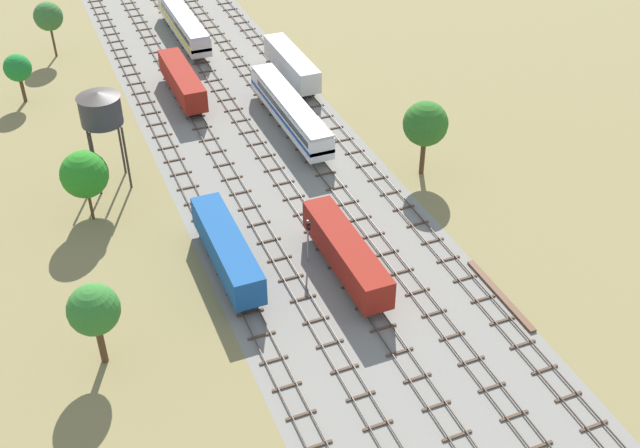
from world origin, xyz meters
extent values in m
plane|color=olive|center=(0.00, 56.00, 0.00)|extent=(480.00, 480.00, 0.00)
cube|color=gray|center=(0.00, 56.00, 0.00)|extent=(23.27, 176.00, 0.01)
cube|color=#47382D|center=(-10.35, 57.00, 0.22)|extent=(0.07, 126.00, 0.15)
cube|color=#47382D|center=(-8.92, 57.00, 0.22)|extent=(0.07, 126.00, 0.15)
cube|color=brown|center=(-9.64, 10.50, 0.07)|extent=(2.40, 0.22, 0.14)
cube|color=brown|center=(-9.64, 13.50, 0.07)|extent=(2.40, 0.22, 0.14)
cube|color=brown|center=(-9.64, 16.50, 0.07)|extent=(2.40, 0.22, 0.14)
cube|color=brown|center=(-9.64, 19.50, 0.07)|extent=(2.40, 0.22, 0.14)
cube|color=brown|center=(-9.64, 22.50, 0.07)|extent=(2.40, 0.22, 0.14)
cube|color=brown|center=(-9.64, 25.50, 0.07)|extent=(2.40, 0.22, 0.14)
cube|color=brown|center=(-9.64, 28.50, 0.07)|extent=(2.40, 0.22, 0.14)
cube|color=brown|center=(-9.64, 31.50, 0.07)|extent=(2.40, 0.22, 0.14)
cube|color=brown|center=(-9.64, 34.50, 0.07)|extent=(2.40, 0.22, 0.14)
cube|color=brown|center=(-9.64, 37.50, 0.07)|extent=(2.40, 0.22, 0.14)
cube|color=brown|center=(-9.64, 40.50, 0.07)|extent=(2.40, 0.22, 0.14)
cube|color=brown|center=(-9.64, 43.50, 0.07)|extent=(2.40, 0.22, 0.14)
cube|color=brown|center=(-9.64, 46.50, 0.07)|extent=(2.40, 0.22, 0.14)
cube|color=brown|center=(-9.64, 49.50, 0.07)|extent=(2.40, 0.22, 0.14)
cube|color=brown|center=(-9.64, 52.50, 0.07)|extent=(2.40, 0.22, 0.14)
cube|color=brown|center=(-9.64, 55.50, 0.07)|extent=(2.40, 0.22, 0.14)
cube|color=brown|center=(-9.64, 58.50, 0.07)|extent=(2.40, 0.22, 0.14)
cube|color=brown|center=(-9.64, 61.50, 0.07)|extent=(2.40, 0.22, 0.14)
cube|color=brown|center=(-9.64, 64.50, 0.07)|extent=(2.40, 0.22, 0.14)
cube|color=brown|center=(-9.64, 67.50, 0.07)|extent=(2.40, 0.22, 0.14)
cube|color=brown|center=(-9.64, 70.50, 0.07)|extent=(2.40, 0.22, 0.14)
cube|color=brown|center=(-9.64, 73.50, 0.07)|extent=(2.40, 0.22, 0.14)
cube|color=brown|center=(-9.64, 76.50, 0.07)|extent=(2.40, 0.22, 0.14)
cube|color=brown|center=(-9.64, 79.50, 0.07)|extent=(2.40, 0.22, 0.14)
cube|color=brown|center=(-9.64, 82.50, 0.07)|extent=(2.40, 0.22, 0.14)
cube|color=brown|center=(-9.64, 85.50, 0.07)|extent=(2.40, 0.22, 0.14)
cube|color=brown|center=(-9.64, 88.50, 0.07)|extent=(2.40, 0.22, 0.14)
cube|color=brown|center=(-9.64, 91.50, 0.07)|extent=(2.40, 0.22, 0.14)
cube|color=brown|center=(-9.64, 94.50, 0.07)|extent=(2.40, 0.22, 0.14)
cube|color=brown|center=(-9.64, 97.50, 0.07)|extent=(2.40, 0.22, 0.14)
cube|color=brown|center=(-9.64, 100.50, 0.07)|extent=(2.40, 0.22, 0.14)
cube|color=brown|center=(-9.64, 103.50, 0.07)|extent=(2.40, 0.22, 0.14)
cube|color=brown|center=(-9.64, 106.50, 0.07)|extent=(2.40, 0.22, 0.14)
cube|color=#47382D|center=(-5.54, 57.00, 0.22)|extent=(0.07, 126.00, 0.15)
cube|color=#47382D|center=(-4.10, 57.00, 0.22)|extent=(0.07, 126.00, 0.15)
cube|color=brown|center=(-4.82, 10.50, 0.07)|extent=(2.40, 0.22, 0.14)
cube|color=brown|center=(-4.82, 13.50, 0.07)|extent=(2.40, 0.22, 0.14)
cube|color=brown|center=(-4.82, 16.50, 0.07)|extent=(2.40, 0.22, 0.14)
cube|color=brown|center=(-4.82, 19.50, 0.07)|extent=(2.40, 0.22, 0.14)
cube|color=brown|center=(-4.82, 22.50, 0.07)|extent=(2.40, 0.22, 0.14)
cube|color=brown|center=(-4.82, 25.50, 0.07)|extent=(2.40, 0.22, 0.14)
cube|color=brown|center=(-4.82, 28.50, 0.07)|extent=(2.40, 0.22, 0.14)
cube|color=brown|center=(-4.82, 31.50, 0.07)|extent=(2.40, 0.22, 0.14)
cube|color=brown|center=(-4.82, 34.50, 0.07)|extent=(2.40, 0.22, 0.14)
cube|color=brown|center=(-4.82, 37.50, 0.07)|extent=(2.40, 0.22, 0.14)
cube|color=brown|center=(-4.82, 40.50, 0.07)|extent=(2.40, 0.22, 0.14)
cube|color=brown|center=(-4.82, 43.50, 0.07)|extent=(2.40, 0.22, 0.14)
cube|color=brown|center=(-4.82, 46.50, 0.07)|extent=(2.40, 0.22, 0.14)
cube|color=brown|center=(-4.82, 49.50, 0.07)|extent=(2.40, 0.22, 0.14)
cube|color=brown|center=(-4.82, 52.50, 0.07)|extent=(2.40, 0.22, 0.14)
cube|color=brown|center=(-4.82, 55.50, 0.07)|extent=(2.40, 0.22, 0.14)
cube|color=brown|center=(-4.82, 58.50, 0.07)|extent=(2.40, 0.22, 0.14)
cube|color=brown|center=(-4.82, 61.50, 0.07)|extent=(2.40, 0.22, 0.14)
cube|color=brown|center=(-4.82, 64.50, 0.07)|extent=(2.40, 0.22, 0.14)
cube|color=brown|center=(-4.82, 67.50, 0.07)|extent=(2.40, 0.22, 0.14)
cube|color=brown|center=(-4.82, 70.50, 0.07)|extent=(2.40, 0.22, 0.14)
cube|color=brown|center=(-4.82, 73.50, 0.07)|extent=(2.40, 0.22, 0.14)
cube|color=brown|center=(-4.82, 76.50, 0.07)|extent=(2.40, 0.22, 0.14)
cube|color=brown|center=(-4.82, 79.50, 0.07)|extent=(2.40, 0.22, 0.14)
cube|color=brown|center=(-4.82, 82.50, 0.07)|extent=(2.40, 0.22, 0.14)
cube|color=brown|center=(-4.82, 85.50, 0.07)|extent=(2.40, 0.22, 0.14)
cube|color=brown|center=(-4.82, 88.50, 0.07)|extent=(2.40, 0.22, 0.14)
cube|color=brown|center=(-4.82, 91.50, 0.07)|extent=(2.40, 0.22, 0.14)
cube|color=brown|center=(-4.82, 94.50, 0.07)|extent=(2.40, 0.22, 0.14)
cube|color=brown|center=(-4.82, 97.50, 0.07)|extent=(2.40, 0.22, 0.14)
cube|color=brown|center=(-4.82, 100.50, 0.07)|extent=(2.40, 0.22, 0.14)
cube|color=brown|center=(-4.82, 103.50, 0.07)|extent=(2.40, 0.22, 0.14)
cube|color=#47382D|center=(-0.72, 57.00, 0.22)|extent=(0.07, 126.00, 0.15)
cube|color=#47382D|center=(0.72, 57.00, 0.22)|extent=(0.07, 126.00, 0.15)
cube|color=brown|center=(0.00, 7.50, 0.07)|extent=(2.40, 0.22, 0.14)
cube|color=brown|center=(0.00, 10.50, 0.07)|extent=(2.40, 0.22, 0.14)
cube|color=brown|center=(0.00, 13.50, 0.07)|extent=(2.40, 0.22, 0.14)
cube|color=brown|center=(0.00, 16.50, 0.07)|extent=(2.40, 0.22, 0.14)
cube|color=brown|center=(0.00, 19.50, 0.07)|extent=(2.40, 0.22, 0.14)
cube|color=brown|center=(0.00, 22.50, 0.07)|extent=(2.40, 0.22, 0.14)
cube|color=brown|center=(0.00, 25.50, 0.07)|extent=(2.40, 0.22, 0.14)
cube|color=brown|center=(0.00, 28.50, 0.07)|extent=(2.40, 0.22, 0.14)
cube|color=brown|center=(0.00, 31.50, 0.07)|extent=(2.40, 0.22, 0.14)
cube|color=brown|center=(0.00, 34.50, 0.07)|extent=(2.40, 0.22, 0.14)
cube|color=brown|center=(0.00, 37.50, 0.07)|extent=(2.40, 0.22, 0.14)
cube|color=brown|center=(0.00, 40.50, 0.07)|extent=(2.40, 0.22, 0.14)
cube|color=brown|center=(0.00, 43.50, 0.07)|extent=(2.40, 0.22, 0.14)
cube|color=brown|center=(0.00, 46.50, 0.07)|extent=(2.40, 0.22, 0.14)
cube|color=brown|center=(0.00, 49.50, 0.07)|extent=(2.40, 0.22, 0.14)
cube|color=brown|center=(0.00, 52.50, 0.07)|extent=(2.40, 0.22, 0.14)
cube|color=brown|center=(0.00, 55.50, 0.07)|extent=(2.40, 0.22, 0.14)
cube|color=brown|center=(0.00, 58.50, 0.07)|extent=(2.40, 0.22, 0.14)
cube|color=brown|center=(0.00, 61.50, 0.07)|extent=(2.40, 0.22, 0.14)
cube|color=brown|center=(0.00, 64.50, 0.07)|extent=(2.40, 0.22, 0.14)
cube|color=brown|center=(0.00, 67.50, 0.07)|extent=(2.40, 0.22, 0.14)
cube|color=brown|center=(0.00, 70.50, 0.07)|extent=(2.40, 0.22, 0.14)
cube|color=brown|center=(0.00, 73.50, 0.07)|extent=(2.40, 0.22, 0.14)
cube|color=brown|center=(0.00, 76.50, 0.07)|extent=(2.40, 0.22, 0.14)
cube|color=brown|center=(0.00, 79.50, 0.07)|extent=(2.40, 0.22, 0.14)
cube|color=brown|center=(0.00, 82.50, 0.07)|extent=(2.40, 0.22, 0.14)
cube|color=brown|center=(0.00, 85.50, 0.07)|extent=(2.40, 0.22, 0.14)
cube|color=brown|center=(0.00, 88.50, 0.07)|extent=(2.40, 0.22, 0.14)
cube|color=brown|center=(0.00, 91.50, 0.07)|extent=(2.40, 0.22, 0.14)
cube|color=brown|center=(0.00, 94.50, 0.07)|extent=(2.40, 0.22, 0.14)
cube|color=brown|center=(0.00, 97.50, 0.07)|extent=(2.40, 0.22, 0.14)
cube|color=brown|center=(0.00, 100.50, 0.07)|extent=(2.40, 0.22, 0.14)
cube|color=#47382D|center=(4.10, 57.00, 0.22)|extent=(0.07, 126.00, 0.15)
cube|color=#47382D|center=(5.54, 57.00, 0.22)|extent=(0.07, 126.00, 0.15)
cube|color=brown|center=(4.82, 4.50, 0.07)|extent=(2.40, 0.22, 0.14)
cube|color=brown|center=(4.82, 7.50, 0.07)|extent=(2.40, 0.22, 0.14)
cube|color=brown|center=(4.82, 10.50, 0.07)|extent=(2.40, 0.22, 0.14)
cube|color=brown|center=(4.82, 13.50, 0.07)|extent=(2.40, 0.22, 0.14)
cube|color=brown|center=(4.82, 16.50, 0.07)|extent=(2.40, 0.22, 0.14)
cube|color=brown|center=(4.82, 19.50, 0.07)|extent=(2.40, 0.22, 0.14)
cube|color=brown|center=(4.82, 22.50, 0.07)|extent=(2.40, 0.22, 0.14)
cube|color=brown|center=(4.82, 25.50, 0.07)|extent=(2.40, 0.22, 0.14)
cube|color=brown|center=(4.82, 28.50, 0.07)|extent=(2.40, 0.22, 0.14)
cube|color=brown|center=(4.82, 31.50, 0.07)|extent=(2.40, 0.22, 0.14)
cube|color=brown|center=(4.82, 34.50, 0.07)|extent=(2.40, 0.22, 0.14)
cube|color=brown|center=(4.82, 37.50, 0.07)|extent=(2.40, 0.22, 0.14)
cube|color=brown|center=(4.82, 40.50, 0.07)|extent=(2.40, 0.22, 0.14)
cube|color=brown|center=(4.82, 43.50, 0.07)|extent=(2.40, 0.22, 0.14)
cube|color=brown|center=(4.82, 46.50, 0.07)|extent=(2.40, 0.22, 0.14)
cube|color=brown|center=(4.82, 49.50, 0.07)|extent=(2.40, 0.22, 0.14)
cube|color=brown|center=(4.82, 52.50, 0.07)|extent=(2.40, 0.22, 0.14)
cube|color=brown|center=(4.82, 55.50, 0.07)|extent=(2.40, 0.22, 0.14)
cube|color=brown|center=(4.82, 58.50, 0.07)|extent=(2.40, 0.22, 0.14)
cube|color=brown|center=(4.82, 61.50, 0.07)|extent=(2.40, 0.22, 0.14)
cube|color=brown|center=(4.82, 64.50, 0.07)|extent=(2.40, 0.22, 0.14)
cube|color=brown|center=(4.82, 67.50, 0.07)|extent=(2.40, 0.22, 0.14)
cube|color=brown|center=(4.82, 70.50, 0.07)|extent=(2.40, 0.22, 0.14)
cube|color=brown|center=(4.82, 73.50, 0.07)|extent=(2.40, 0.22, 0.14)
cube|color=brown|center=(4.82, 76.50, 0.07)|extent=(2.40, 0.22, 0.14)
cube|color=brown|center=(4.82, 79.50, 0.07)|extent=(2.40, 0.22, 0.14)
cube|color=brown|center=(4.82, 82.50, 0.07)|extent=(2.40, 0.22, 0.14)
cube|color=brown|center=(4.82, 85.50, 0.07)|extent=(2.40, 0.22, 0.14)
cube|color=brown|center=(4.82, 88.50, 0.07)|extent=(2.40, 0.22, 0.14)
cube|color=brown|center=(4.82, 91.50, 0.07)|extent=(2.40, 0.22, 0.14)
cube|color=brown|center=(4.82, 94.50, 0.07)|extent=(2.40, 0.22, 0.14)
cube|color=brown|center=(4.82, 97.50, 0.07)|extent=(2.40, 0.22, 0.14)
cube|color=brown|center=(4.82, 100.50, 0.07)|extent=(2.40, 0.22, 0.14)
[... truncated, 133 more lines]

